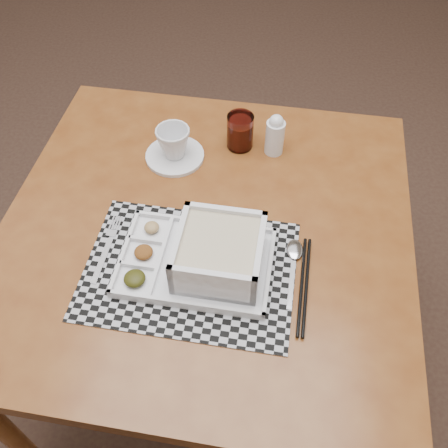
% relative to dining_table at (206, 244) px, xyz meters
% --- Properties ---
extents(floor, '(5.00, 5.00, 0.00)m').
position_rel_dining_table_xyz_m(floor, '(-0.76, 0.39, -0.63)').
color(floor, '#301D18').
rests_on(floor, ground).
extents(dining_table, '(1.02, 1.02, 0.70)m').
position_rel_dining_table_xyz_m(dining_table, '(0.00, 0.00, 0.00)').
color(dining_table, '#582810').
rests_on(dining_table, ground).
extents(placemat, '(0.47, 0.37, 0.00)m').
position_rel_dining_table_xyz_m(placemat, '(-0.02, -0.12, 0.07)').
color(placemat, '#999AA1').
rests_on(placemat, dining_table).
extents(serving_tray, '(0.34, 0.25, 0.10)m').
position_rel_dining_table_xyz_m(serving_tray, '(0.02, -0.11, 0.11)').
color(serving_tray, silver).
rests_on(serving_tray, placemat).
extents(fork, '(0.03, 0.19, 0.00)m').
position_rel_dining_table_xyz_m(fork, '(-0.21, -0.08, 0.08)').
color(fork, silver).
rests_on(fork, placemat).
extents(spoon, '(0.04, 0.18, 0.01)m').
position_rel_dining_table_xyz_m(spoon, '(0.20, -0.07, 0.08)').
color(spoon, silver).
rests_on(spoon, placemat).
extents(chopsticks, '(0.04, 0.24, 0.01)m').
position_rel_dining_table_xyz_m(chopsticks, '(0.22, -0.15, 0.08)').
color(chopsticks, black).
rests_on(chopsticks, placemat).
extents(saucer, '(0.15, 0.15, 0.01)m').
position_rel_dining_table_xyz_m(saucer, '(-0.10, 0.22, 0.08)').
color(saucer, silver).
rests_on(saucer, dining_table).
extents(cup, '(0.11, 0.11, 0.08)m').
position_rel_dining_table_xyz_m(cup, '(-0.10, 0.22, 0.12)').
color(cup, silver).
rests_on(cup, saucer).
extents(juice_glass, '(0.07, 0.07, 0.09)m').
position_rel_dining_table_xyz_m(juice_glass, '(0.06, 0.28, 0.12)').
color(juice_glass, white).
rests_on(juice_glass, dining_table).
extents(creamer_bottle, '(0.05, 0.05, 0.11)m').
position_rel_dining_table_xyz_m(creamer_bottle, '(0.15, 0.26, 0.13)').
color(creamer_bottle, silver).
rests_on(creamer_bottle, dining_table).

